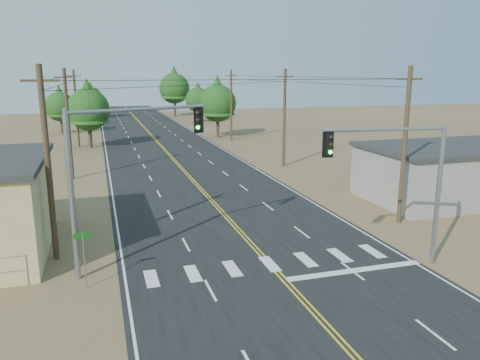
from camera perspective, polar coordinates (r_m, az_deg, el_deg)
name	(u,v)px	position (r m, az deg, el deg)	size (l,w,h in m)	color
ground	(349,351)	(17.96, 13.17, -19.63)	(220.00, 220.00, 0.00)	olive
road	(189,176)	(44.71, -6.28, 0.51)	(15.00, 200.00, 0.02)	black
building_right	(463,173)	(40.28, 25.54, 0.82)	(15.00, 8.00, 4.00)	gray
utility_pole_left_near	(48,163)	(25.46, -22.38, 1.89)	(1.80, 0.30, 10.00)	#4C3826
utility_pole_left_mid	(68,123)	(45.23, -20.20, 6.50)	(1.80, 0.30, 10.00)	#4C3826
utility_pole_left_far	(76,108)	(65.14, -19.34, 8.29)	(1.80, 0.30, 10.00)	#4C3826
utility_pole_right_near	(405,145)	(31.35, 19.42, 4.04)	(1.80, 0.30, 10.00)	#4C3826
utility_pole_right_mid	(284,117)	(48.79, 5.43, 7.64)	(1.80, 0.30, 10.00)	#4C3826
utility_pole_right_far	(231,105)	(67.66, -1.08, 9.15)	(1.80, 0.30, 10.00)	#4C3826
signal_mast_left	(115,159)	(23.21, -14.98, 2.43)	(7.01, 3.04, 8.05)	gray
signal_mast_right	(406,172)	(24.08, 19.62, 0.90)	(6.15, 1.12, 7.15)	gray
street_sign	(84,251)	(22.25, -18.50, -8.25)	(0.79, 0.13, 2.66)	gray
tree_left_near	(88,105)	(63.92, -18.04, 8.65)	(5.39, 5.39, 8.98)	#3F2D1E
tree_left_mid	(60,104)	(80.64, -21.10, 8.68)	(4.70, 4.70, 7.84)	#3F2D1E
tree_left_far	(91,96)	(106.74, -17.74, 9.78)	(4.75, 4.75, 7.91)	#3F2D1E
tree_right_near	(217,99)	(71.10, -2.77, 9.79)	(5.59, 5.59, 9.31)	#3F2D1E
tree_right_mid	(198,97)	(93.18, -5.17, 10.01)	(4.82, 4.82, 8.03)	#3F2D1E
tree_right_far	(174,85)	(107.50, -8.01, 11.36)	(6.74, 6.74, 11.23)	#3F2D1E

